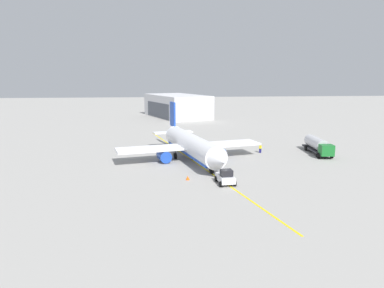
{
  "coord_description": "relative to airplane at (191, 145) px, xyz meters",
  "views": [
    {
      "loc": [
        61.35,
        -6.29,
        15.0
      ],
      "look_at": [
        0.0,
        0.0,
        3.0
      ],
      "focal_mm": 32.44,
      "sensor_mm": 36.0,
      "label": 1
    }
  ],
  "objects": [
    {
      "name": "ground_plane",
      "position": [
        0.46,
        0.11,
        -2.68
      ],
      "size": [
        400.0,
        400.0,
        0.0
      ],
      "primitive_type": "plane",
      "color": "#9E9B96"
    },
    {
      "name": "airplane",
      "position": [
        0.0,
        0.0,
        0.0
      ],
      "size": [
        29.85,
        27.38,
        9.72
      ],
      "color": "white",
      "rests_on": "ground"
    },
    {
      "name": "fuel_tanker",
      "position": [
        -2.25,
        25.33,
        -0.95
      ],
      "size": [
        10.93,
        3.51,
        3.15
      ],
      "color": "#2D2D33",
      "rests_on": "ground"
    },
    {
      "name": "pushback_tug",
      "position": [
        15.29,
        3.37,
        -1.67
      ],
      "size": [
        3.76,
        2.59,
        2.2
      ],
      "color": "silver",
      "rests_on": "ground"
    },
    {
      "name": "refueling_worker",
      "position": [
        -4.41,
        14.39,
        -1.86
      ],
      "size": [
        0.63,
        0.6,
        1.71
      ],
      "color": "navy",
      "rests_on": "ground"
    },
    {
      "name": "safety_cone_nose",
      "position": [
        12.72,
        -1.79,
        -2.36
      ],
      "size": [
        0.59,
        0.59,
        0.65
      ],
      "primitive_type": "cone",
      "color": "#F2590F",
      "rests_on": "ground"
    },
    {
      "name": "distant_hangar",
      "position": [
        -69.32,
        1.46,
        1.45
      ],
      "size": [
        33.17,
        25.0,
        8.29
      ],
      "color": "silver",
      "rests_on": "ground"
    },
    {
      "name": "taxi_line_marking",
      "position": [
        0.46,
        0.11,
        -2.68
      ],
      "size": [
        63.75,
        15.03,
        0.01
      ],
      "primitive_type": "cube",
      "rotation": [
        0.0,
        0.0,
        0.23
      ],
      "color": "yellow",
      "rests_on": "ground"
    }
  ]
}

